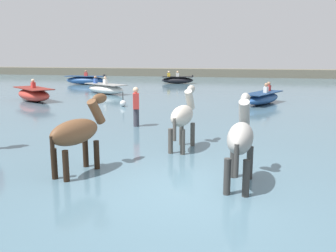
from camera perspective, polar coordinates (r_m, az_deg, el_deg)
ground_plane at (r=6.84m, az=2.83°, el=-12.12°), size 120.00×120.00×0.00m
water_surface at (r=16.43m, az=8.66°, el=2.08°), size 90.00×90.00×0.26m
horse_lead_pinto at (r=9.38m, az=2.39°, el=1.45°), size 0.61×1.74×1.89m
horse_trailing_bay at (r=7.67m, az=-14.17°, el=-1.17°), size 0.81×1.72×1.87m
horse_flank_grey at (r=6.86m, az=11.46°, el=-2.10°), size 0.56×1.79×1.95m
boat_far_inshore at (r=23.43m, az=-9.91°, el=5.86°), size 3.43×2.69×1.10m
boat_far_offshore at (r=18.83m, az=14.86°, el=4.32°), size 2.24×3.37×1.06m
boat_near_port at (r=31.27m, az=-12.92°, el=7.12°), size 3.48×1.25×1.18m
boat_mid_outer at (r=31.40m, az=1.50°, el=7.33°), size 2.84×1.40×1.07m
boat_distant_east at (r=20.73m, az=-20.57°, el=4.73°), size 3.29×2.91×1.18m
person_wading_mid at (r=12.46m, az=-5.09°, el=2.69°), size 0.29×0.37×1.63m
channel_buoy at (r=17.48m, az=-7.15°, el=3.62°), size 0.30×0.30×0.69m
far_shoreline at (r=41.58m, az=11.05°, el=8.10°), size 80.00×2.40×1.15m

